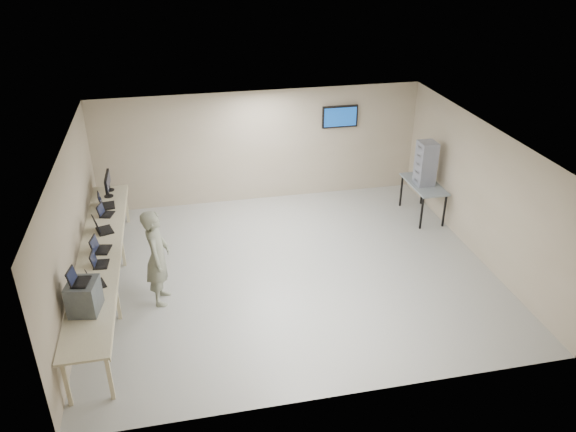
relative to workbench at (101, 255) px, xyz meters
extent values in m
cube|color=#AFAFA9|center=(3.59, 0.00, -0.83)|extent=(8.00, 7.00, 0.01)
cube|color=white|center=(3.59, 0.00, 1.97)|extent=(8.00, 7.00, 0.01)
cube|color=#B6A68D|center=(3.59, 3.50, 0.57)|extent=(8.00, 0.01, 2.80)
cube|color=#B6A68D|center=(3.59, -3.50, 0.57)|extent=(8.00, 0.01, 2.80)
cube|color=#B6A68D|center=(-0.41, 0.00, 0.57)|extent=(0.01, 7.00, 2.80)
cube|color=#B6A68D|center=(7.59, 0.00, 0.57)|extent=(0.01, 7.00, 2.80)
cube|color=black|center=(5.59, 3.48, 1.22)|extent=(0.15, 0.04, 0.15)
cube|color=black|center=(5.59, 3.44, 1.22)|extent=(0.90, 0.06, 0.55)
cube|color=navy|center=(5.59, 3.40, 1.22)|extent=(0.82, 0.01, 0.47)
cube|color=#BCAD90|center=(-0.01, 0.00, 0.05)|extent=(0.75, 6.00, 0.04)
cube|color=beige|center=(0.36, 0.00, 0.02)|extent=(0.02, 6.00, 0.06)
cube|color=beige|center=(-0.31, -2.85, -0.40)|extent=(0.06, 0.06, 0.86)
cube|color=beige|center=(0.29, -2.85, -0.40)|extent=(0.06, 0.06, 0.86)
cube|color=beige|center=(-0.31, -0.90, -0.40)|extent=(0.06, 0.06, 0.86)
cube|color=beige|center=(0.29, -0.90, -0.40)|extent=(0.06, 0.06, 0.86)
cube|color=beige|center=(-0.31, 0.90, -0.40)|extent=(0.06, 0.06, 0.86)
cube|color=beige|center=(0.29, 0.90, -0.40)|extent=(0.06, 0.06, 0.86)
cube|color=beige|center=(-0.31, 2.85, -0.40)|extent=(0.06, 0.06, 0.86)
cube|color=beige|center=(0.29, 2.85, -0.40)|extent=(0.06, 0.06, 0.86)
cube|color=slate|center=(-0.06, -1.80, 0.33)|extent=(0.51, 0.57, 0.52)
cube|color=black|center=(-0.06, -1.80, 0.60)|extent=(0.29, 0.36, 0.02)
cube|color=black|center=(-0.18, -1.80, 0.73)|extent=(0.12, 0.31, 0.23)
cube|color=black|center=(-0.17, -1.80, 0.73)|extent=(0.10, 0.27, 0.19)
cube|color=black|center=(0.05, -1.11, 0.08)|extent=(0.32, 0.38, 0.02)
cube|color=black|center=(-0.07, -1.11, 0.21)|extent=(0.16, 0.30, 0.23)
cube|color=black|center=(-0.06, -1.11, 0.21)|extent=(0.13, 0.26, 0.19)
cube|color=black|center=(0.06, -0.48, 0.08)|extent=(0.27, 0.35, 0.02)
cube|color=black|center=(-0.06, -0.48, 0.22)|extent=(0.09, 0.32, 0.24)
cube|color=black|center=(-0.05, -0.48, 0.22)|extent=(0.07, 0.28, 0.20)
cube|color=black|center=(0.04, 0.03, 0.08)|extent=(0.33, 0.41, 0.02)
cube|color=black|center=(-0.09, 0.03, 0.23)|extent=(0.14, 0.35, 0.26)
cube|color=black|center=(-0.08, 0.03, 0.23)|extent=(0.11, 0.31, 0.22)
cube|color=black|center=(0.02, 0.80, 0.09)|extent=(0.39, 0.46, 0.02)
cube|color=black|center=(-0.12, 0.80, 0.24)|extent=(0.18, 0.37, 0.28)
cube|color=black|center=(-0.10, 0.80, 0.24)|extent=(0.15, 0.33, 0.23)
cube|color=black|center=(0.02, 1.50, 0.08)|extent=(0.31, 0.37, 0.02)
cube|color=black|center=(-0.10, 1.50, 0.21)|extent=(0.14, 0.31, 0.23)
cube|color=black|center=(-0.08, 1.50, 0.21)|extent=(0.11, 0.27, 0.19)
cube|color=black|center=(0.00, 1.92, 0.09)|extent=(0.32, 0.42, 0.02)
cube|color=black|center=(-0.14, 1.92, 0.24)|extent=(0.11, 0.37, 0.28)
cube|color=black|center=(-0.12, 1.92, 0.24)|extent=(0.09, 0.33, 0.23)
cylinder|color=black|center=(-0.01, 2.42, 0.08)|extent=(0.21, 0.21, 0.02)
cube|color=black|center=(-0.01, 2.42, 0.17)|extent=(0.04, 0.03, 0.16)
cube|color=black|center=(-0.01, 2.42, 0.38)|extent=(0.05, 0.46, 0.31)
cube|color=black|center=(0.02, 2.42, 0.38)|extent=(0.00, 0.42, 0.26)
cylinder|color=black|center=(-0.01, 2.75, 0.08)|extent=(0.20, 0.20, 0.01)
cube|color=black|center=(-0.01, 2.75, 0.17)|extent=(0.04, 0.03, 0.16)
cube|color=black|center=(-0.01, 2.75, 0.37)|extent=(0.05, 0.45, 0.30)
cube|color=black|center=(0.02, 2.75, 0.37)|extent=(0.00, 0.41, 0.26)
imported|color=gray|center=(1.04, -0.49, 0.11)|extent=(0.54, 0.74, 1.87)
cube|color=gray|center=(7.19, 1.72, 0.01)|extent=(0.66, 1.42, 0.04)
cube|color=black|center=(6.91, 1.11, -0.42)|extent=(0.04, 0.04, 0.81)
cube|color=black|center=(6.91, 2.33, -0.42)|extent=(0.04, 0.04, 0.81)
cube|color=black|center=(7.47, 1.11, -0.42)|extent=(0.04, 0.04, 0.81)
cube|color=black|center=(7.47, 2.33, -0.42)|extent=(0.04, 0.04, 0.81)
cube|color=#898FA4|center=(7.17, 1.72, 0.13)|extent=(0.39, 0.43, 0.21)
cube|color=#898FA4|center=(7.17, 1.72, 0.33)|extent=(0.39, 0.43, 0.21)
cube|color=#898FA4|center=(7.17, 1.72, 0.54)|extent=(0.39, 0.43, 0.21)
cube|color=#898FA4|center=(7.17, 1.72, 0.74)|extent=(0.39, 0.43, 0.21)
cube|color=#898FA4|center=(7.17, 1.72, 0.95)|extent=(0.39, 0.43, 0.21)
camera|label=1|loc=(1.55, -9.40, 5.44)|focal=35.00mm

